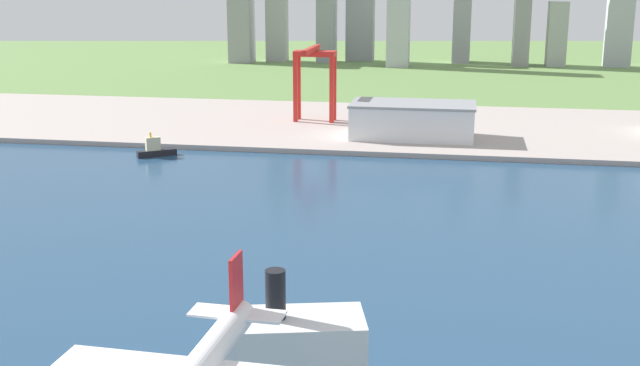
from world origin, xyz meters
The scene contains 6 objects.
ground_plane centered at (0.00, 300.00, 0.00)m, with size 2400.00×2400.00×0.00m, color #618546.
water_bay centered at (0.00, 240.00, 0.07)m, with size 840.00×360.00×0.15m, color navy.
industrial_pier centered at (0.00, 490.00, 1.25)m, with size 840.00×140.00×2.50m, color #AB9E98.
tugboat_small centered at (-101.86, 404.12, 3.29)m, with size 16.33×13.11×11.01m.
port_crane_red centered at (-45.90, 491.42, 30.88)m, with size 21.90×39.29×40.08m.
warehouse_main centered at (8.82, 456.42, 10.91)m, with size 59.34×31.78×16.77m.
Camera 1 is at (33.03, 67.61, 78.70)m, focal length 45.73 mm.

